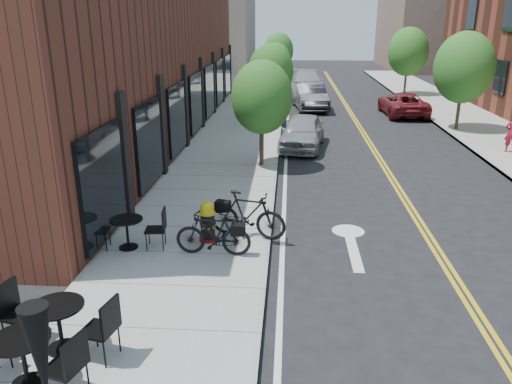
{
  "coord_description": "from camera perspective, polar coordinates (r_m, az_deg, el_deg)",
  "views": [
    {
      "loc": [
        0.4,
        -8.83,
        5.26
      ],
      "look_at": [
        -0.43,
        3.36,
        1.0
      ],
      "focal_mm": 35.0,
      "sensor_mm": 36.0,
      "label": 1
    }
  ],
  "objects": [
    {
      "name": "bicycle_right",
      "position": [
        12.24,
        -0.99,
        -2.62
      ],
      "size": [
        2.04,
        1.02,
        1.18
      ],
      "primitive_type": "imported",
      "rotation": [
        0.0,
        0.0,
        1.32
      ],
      "color": "black",
      "rests_on": "sidewalk_near"
    },
    {
      "name": "bistro_set_b",
      "position": [
        8.88,
        -21.61,
        -13.5
      ],
      "size": [
        2.03,
        1.02,
        1.07
      ],
      "rotation": [
        0.0,
        0.0,
        -0.22
      ],
      "color": "black",
      "rests_on": "sidewalk_near"
    },
    {
      "name": "bg_building_left",
      "position": [
        57.45,
        -4.8,
        18.9
      ],
      "size": [
        8.0,
        14.0,
        10.0
      ],
      "primitive_type": "cube",
      "color": "#726656",
      "rests_on": "ground"
    },
    {
      "name": "tree_near_a",
      "position": [
        18.06,
        0.67,
        10.76
      ],
      "size": [
        2.2,
        2.2,
        3.81
      ],
      "color": "#382B1E",
      "rests_on": "sidewalk_near"
    },
    {
      "name": "building_near",
      "position": [
        23.92,
        -13.34,
        14.51
      ],
      "size": [
        5.0,
        28.0,
        7.0
      ],
      "primitive_type": "cube",
      "color": "#4E2719",
      "rests_on": "ground"
    },
    {
      "name": "tree_near_d",
      "position": [
        41.92,
        2.6,
        15.83
      ],
      "size": [
        2.4,
        2.4,
        4.11
      ],
      "color": "#382B1E",
      "rests_on": "sidewalk_near"
    },
    {
      "name": "sidewalk_near",
      "position": [
        19.68,
        -3.28,
        3.87
      ],
      "size": [
        4.0,
        70.0,
        0.12
      ],
      "primitive_type": "cube",
      "color": "#9E9B93",
      "rests_on": "ground"
    },
    {
      "name": "bg_building_right",
      "position": [
        60.87,
        19.83,
        18.86
      ],
      "size": [
        10.0,
        16.0,
        12.0
      ],
      "primitive_type": "cube",
      "color": "brown",
      "rests_on": "ground"
    },
    {
      "name": "tree_near_c",
      "position": [
        33.96,
        2.24,
        14.6
      ],
      "size": [
        2.1,
        2.1,
        3.67
      ],
      "color": "#382B1E",
      "rests_on": "sidewalk_near"
    },
    {
      "name": "bistro_set_a",
      "position": [
        8.33,
        -25.09,
        -16.44
      ],
      "size": [
        2.01,
        1.05,
        1.06
      ],
      "rotation": [
        0.0,
        0.0,
        -0.28
      ],
      "color": "black",
      "rests_on": "sidewalk_near"
    },
    {
      "name": "pedestrian",
      "position": [
        22.7,
        27.24,
        6.01
      ],
      "size": [
        0.64,
        0.5,
        1.55
      ],
      "primitive_type": "imported",
      "rotation": [
        0.0,
        0.0,
        2.89
      ],
      "color": "maroon",
      "rests_on": "sidewalk_far"
    },
    {
      "name": "bistro_set_c",
      "position": [
        12.08,
        -14.53,
        -4.12
      ],
      "size": [
        1.8,
        0.84,
        0.96
      ],
      "rotation": [
        0.0,
        0.0,
        0.11
      ],
      "color": "black",
      "rests_on": "sidewalk_near"
    },
    {
      "name": "patio_umbrella",
      "position": [
        5.69,
        -23.17,
        -18.15
      ],
      "size": [
        0.41,
        0.41,
        2.55
      ],
      "color": "black",
      "rests_on": "sidewalk_near"
    },
    {
      "name": "bicycle_left",
      "position": [
        11.4,
        -4.92,
        -4.75
      ],
      "size": [
        1.76,
        0.57,
        1.04
      ],
      "primitive_type": "imported",
      "rotation": [
        0.0,
        0.0,
        -1.62
      ],
      "color": "black",
      "rests_on": "sidewalk_near"
    },
    {
      "name": "parked_car_a",
      "position": [
        21.41,
        5.32,
        6.86
      ],
      "size": [
        2.23,
        4.34,
        1.41
      ],
      "primitive_type": "imported",
      "rotation": [
        0.0,
        0.0,
        -0.14
      ],
      "color": "#93959A",
      "rests_on": "ground"
    },
    {
      "name": "parked_car_c",
      "position": [
        37.33,
        5.82,
        12.29
      ],
      "size": [
        2.52,
        5.71,
        1.63
      ],
      "primitive_type": "imported",
      "rotation": [
        0.0,
        0.0,
        0.04
      ],
      "color": "#A2A2A7",
      "rests_on": "ground"
    },
    {
      "name": "ground",
      "position": [
        10.29,
        1.13,
        -11.54
      ],
      "size": [
        120.0,
        120.0,
        0.0
      ],
      "primitive_type": "plane",
      "color": "black",
      "rests_on": "ground"
    },
    {
      "name": "tree_far_b",
      "position": [
        26.24,
        22.68,
        12.98
      ],
      "size": [
        2.8,
        2.8,
        4.62
      ],
      "color": "#382B1E",
      "rests_on": "sidewalk_far"
    },
    {
      "name": "parked_car_b",
      "position": [
        31.03,
        6.16,
        10.84
      ],
      "size": [
        2.29,
        4.99,
        1.58
      ],
      "primitive_type": "imported",
      "rotation": [
        0.0,
        0.0,
        0.13
      ],
      "color": "black",
      "rests_on": "ground"
    },
    {
      "name": "parked_car_far",
      "position": [
        30.04,
        16.44,
        9.63
      ],
      "size": [
        2.3,
        4.75,
        1.3
      ],
      "primitive_type": "imported",
      "rotation": [
        0.0,
        0.0,
        3.17
      ],
      "color": "maroon",
      "rests_on": "ground"
    },
    {
      "name": "tree_far_c",
      "position": [
        37.8,
        17.0,
        15.08
      ],
      "size": [
        2.8,
        2.8,
        4.62
      ],
      "color": "#382B1E",
      "rests_on": "sidewalk_far"
    },
    {
      "name": "fire_hydrant",
      "position": [
        12.15,
        -5.55,
        -3.39
      ],
      "size": [
        0.55,
        0.55,
        1.02
      ],
      "rotation": [
        0.0,
        0.0,
        0.28
      ],
      "color": "maroon",
      "rests_on": "sidewalk_near"
    },
    {
      "name": "tree_near_b",
      "position": [
        25.98,
        1.7,
        13.59
      ],
      "size": [
        2.3,
        2.3,
        3.98
      ],
      "color": "#382B1E",
      "rests_on": "sidewalk_near"
    }
  ]
}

